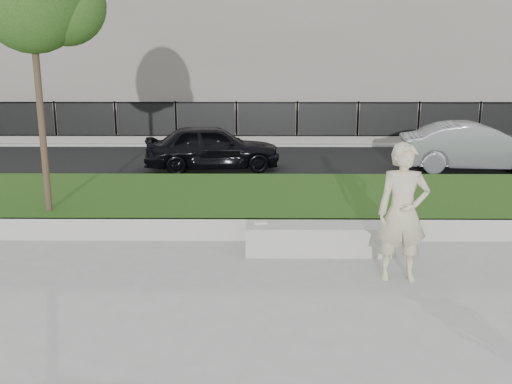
{
  "coord_description": "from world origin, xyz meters",
  "views": [
    {
      "loc": [
        0.27,
        -8.69,
        3.23
      ],
      "look_at": [
        0.19,
        1.2,
        0.85
      ],
      "focal_mm": 40.0,
      "sensor_mm": 36.0,
      "label": 1
    }
  ],
  "objects_px": {
    "stone_bench": "(317,239)",
    "book": "(260,222)",
    "car_dark": "(212,147)",
    "car_silver": "(476,147)",
    "man": "(403,213)"
  },
  "relations": [
    {
      "from": "book",
      "to": "car_dark",
      "type": "relative_size",
      "value": 0.06
    },
    {
      "from": "stone_bench",
      "to": "man",
      "type": "bearing_deg",
      "value": -45.97
    },
    {
      "from": "man",
      "to": "book",
      "type": "relative_size",
      "value": 8.9
    },
    {
      "from": "stone_bench",
      "to": "book",
      "type": "xyz_separation_m",
      "value": [
        -0.96,
        0.08,
        0.26
      ]
    },
    {
      "from": "stone_bench",
      "to": "book",
      "type": "bearing_deg",
      "value": 175.45
    },
    {
      "from": "book",
      "to": "car_silver",
      "type": "height_order",
      "value": "car_silver"
    },
    {
      "from": "car_dark",
      "to": "car_silver",
      "type": "relative_size",
      "value": 0.93
    },
    {
      "from": "stone_bench",
      "to": "book",
      "type": "distance_m",
      "value": 0.99
    },
    {
      "from": "car_dark",
      "to": "car_silver",
      "type": "distance_m",
      "value": 7.42
    },
    {
      "from": "book",
      "to": "car_silver",
      "type": "relative_size",
      "value": 0.06
    },
    {
      "from": "book",
      "to": "car_silver",
      "type": "distance_m",
      "value": 9.07
    },
    {
      "from": "book",
      "to": "car_dark",
      "type": "bearing_deg",
      "value": 91.93
    },
    {
      "from": "book",
      "to": "car_dark",
      "type": "xyz_separation_m",
      "value": [
        -1.36,
        6.87,
        0.19
      ]
    },
    {
      "from": "man",
      "to": "stone_bench",
      "type": "bearing_deg",
      "value": 137.78
    },
    {
      "from": "stone_bench",
      "to": "car_silver",
      "type": "height_order",
      "value": "car_silver"
    }
  ]
}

